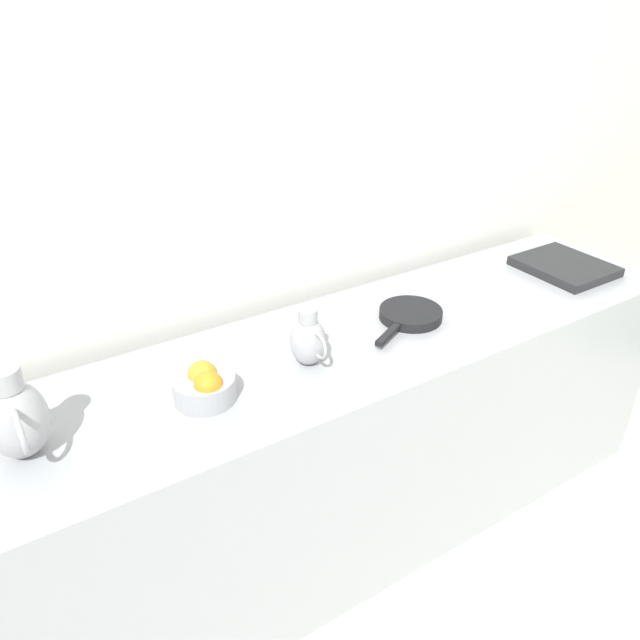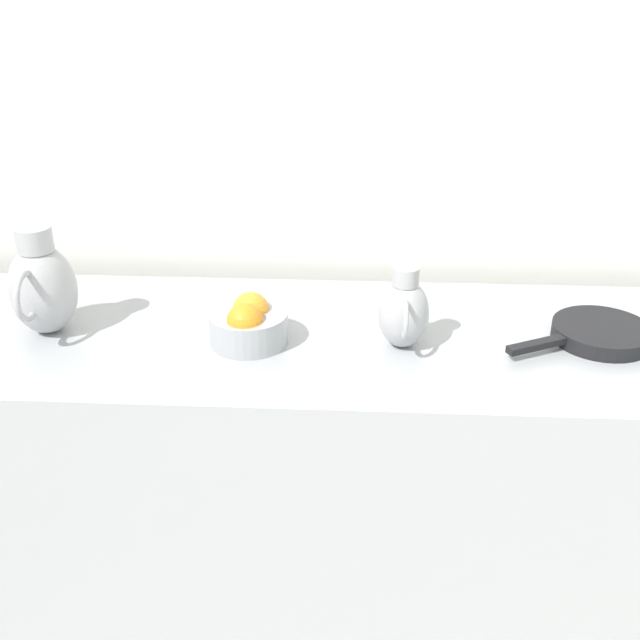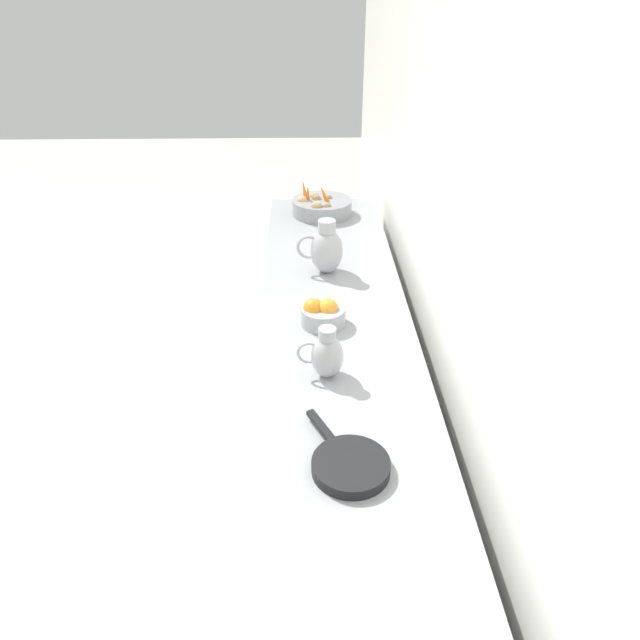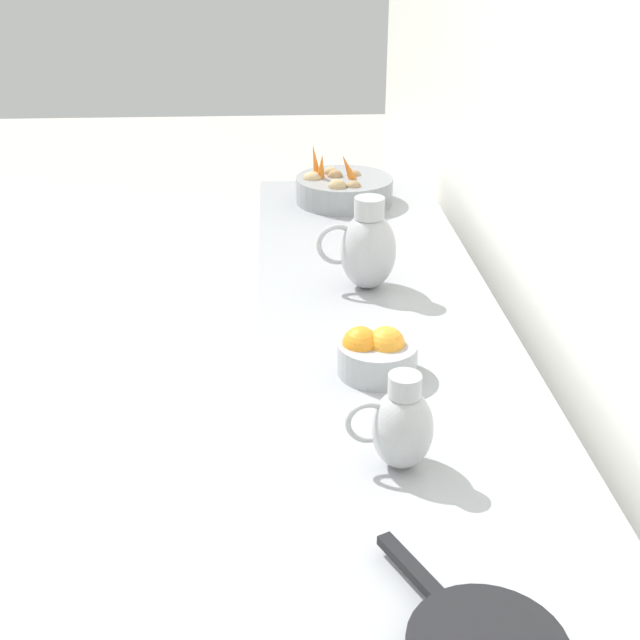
{
  "view_description": "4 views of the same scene",
  "coord_description": "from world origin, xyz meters",
  "px_view_note": "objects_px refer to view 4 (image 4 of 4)",
  "views": [
    {
      "loc": [
        -0.14,
        -0.89,
        1.91
      ],
      "look_at": [
        -1.42,
        -0.08,
        1.06
      ],
      "focal_mm": 33.9,
      "sensor_mm": 36.0,
      "label": 1
    },
    {
      "loc": [
        -0.0,
        -0.18,
        1.67
      ],
      "look_at": [
        -1.47,
        -0.26,
        0.94
      ],
      "focal_mm": 42.08,
      "sensor_mm": 36.0,
      "label": 2
    },
    {
      "loc": [
        -1.42,
        1.54,
        2.06
      ],
      "look_at": [
        -1.46,
        -0.15,
        1.06
      ],
      "focal_mm": 32.48,
      "sensor_mm": 36.0,
      "label": 3
    },
    {
      "loc": [
        -1.27,
        1.15,
        1.78
      ],
      "look_at": [
        -1.35,
        -0.36,
        1.04
      ],
      "focal_mm": 46.27,
      "sensor_mm": 36.0,
      "label": 4
    }
  ],
  "objects_px": {
    "orange_bowl": "(376,354)",
    "metal_pitcher_tall": "(367,248)",
    "vegetable_colander": "(343,189)",
    "metal_pitcher_short": "(401,426)"
  },
  "relations": [
    {
      "from": "vegetable_colander",
      "to": "metal_pitcher_short",
      "type": "bearing_deg",
      "value": 89.14
    },
    {
      "from": "metal_pitcher_tall",
      "to": "metal_pitcher_short",
      "type": "relative_size",
      "value": 1.34
    },
    {
      "from": "vegetable_colander",
      "to": "metal_pitcher_short",
      "type": "relative_size",
      "value": 1.81
    },
    {
      "from": "metal_pitcher_tall",
      "to": "vegetable_colander",
      "type": "bearing_deg",
      "value": -89.84
    },
    {
      "from": "orange_bowl",
      "to": "metal_pitcher_tall",
      "type": "relative_size",
      "value": 0.7
    },
    {
      "from": "vegetable_colander",
      "to": "metal_pitcher_tall",
      "type": "height_order",
      "value": "metal_pitcher_tall"
    },
    {
      "from": "metal_pitcher_short",
      "to": "orange_bowl",
      "type": "bearing_deg",
      "value": -89.3
    },
    {
      "from": "vegetable_colander",
      "to": "orange_bowl",
      "type": "relative_size",
      "value": 1.94
    },
    {
      "from": "orange_bowl",
      "to": "metal_pitcher_tall",
      "type": "bearing_deg",
      "value": -93.64
    },
    {
      "from": "orange_bowl",
      "to": "metal_pitcher_short",
      "type": "relative_size",
      "value": 0.93
    }
  ]
}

